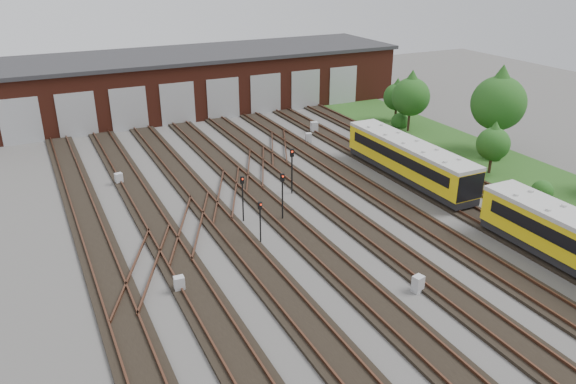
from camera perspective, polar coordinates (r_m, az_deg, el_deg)
name	(u,v)px	position (r m, az deg, el deg)	size (l,w,h in m)	color
ground	(379,272)	(32.64, 9.27, -7.99)	(120.00, 120.00, 0.00)	#494744
track_network	(371,266)	(32.91, 8.45, -7.44)	(30.40, 70.00, 0.33)	black
maintenance_shed	(180,81)	(66.05, -10.94, 10.96)	(51.00, 12.50, 6.35)	#542015
grass_verge	(498,165)	(51.10, 20.54, 2.59)	(8.00, 55.00, 0.05)	#204818
signal_mast_0	(260,217)	(34.57, -2.85, -2.51)	(0.26, 0.25, 2.73)	black
signal_mast_1	(243,193)	(37.22, -4.64, -0.11)	(0.24, 0.23, 3.23)	black
signal_mast_2	(282,191)	(37.11, -0.57, 0.09)	(0.27, 0.26, 3.41)	black
signal_mast_3	(292,165)	(41.41, 0.40, 2.73)	(0.33, 0.31, 3.52)	black
relay_cabinet_0	(179,284)	(30.82, -10.98, -9.19)	(0.54, 0.45, 0.90)	#B2B4B8
relay_cabinet_1	(119,179)	(45.71, -16.80, 1.30)	(0.55, 0.45, 0.91)	#B2B4B8
relay_cabinet_2	(418,284)	(31.05, 13.06, -9.08)	(0.56, 0.47, 0.94)	#B2B4B8
relay_cabinet_3	(314,127)	(56.61, 2.68, 6.57)	(0.68, 0.56, 1.13)	#B2B4B8
relay_cabinet_4	(308,138)	(53.69, 2.09, 5.53)	(0.55, 0.46, 0.92)	#B2B4B8
tree_0	(411,92)	(57.49, 12.41, 9.87)	(3.76, 3.76, 6.23)	#332117
tree_1	(397,94)	(61.05, 11.02, 9.78)	(2.83, 2.83, 4.68)	#332117
tree_2	(499,97)	(53.12, 20.68, 9.05)	(4.77, 4.77, 7.90)	#332117
tree_3	(494,140)	(48.11, 20.18, 4.97)	(2.67, 2.67, 4.43)	#332117
bush_0	(543,188)	(45.18, 24.45, 0.37)	(1.60, 1.60, 1.60)	#1D4A15
bush_1	(494,152)	(52.18, 20.23, 3.88)	(1.47, 1.47, 1.47)	#1D4A15
bush_2	(400,119)	(59.45, 11.30, 7.28)	(1.76, 1.76, 1.76)	#1D4A15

